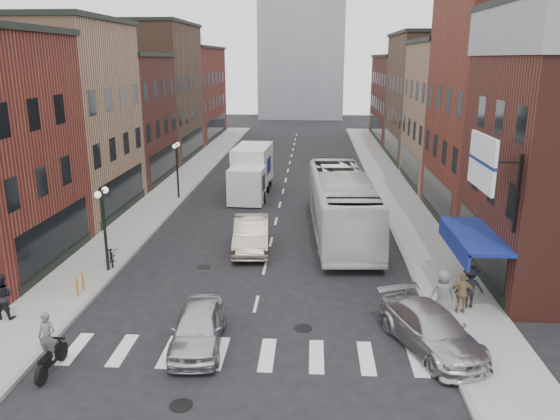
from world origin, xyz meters
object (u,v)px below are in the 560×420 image
(streetlamp_near, at_px, (103,214))
(parked_bicycle, at_px, (112,255))
(billboard_sign, at_px, (485,164))
(box_truck, at_px, (251,172))
(ped_right_b, at_px, (462,293))
(ped_right_c, at_px, (443,293))
(transit_bus, at_px, (341,204))
(streetlamp_far, at_px, (177,160))
(sedan_left_far, at_px, (251,234))
(ped_right_a, at_px, (470,287))
(ped_left_solo, at_px, (2,296))
(bike_rack, at_px, (80,284))
(curb_car, at_px, (431,330))
(sedan_left_near, at_px, (198,327))
(motorcycle_rider, at_px, (49,345))

(streetlamp_near, height_order, parked_bicycle, streetlamp_near)
(billboard_sign, distance_m, box_truck, 22.57)
(parked_bicycle, bearing_deg, ped_right_b, -39.37)
(ped_right_c, bearing_deg, streetlamp_near, -16.89)
(box_truck, relative_size, transit_bus, 0.62)
(billboard_sign, distance_m, transit_bus, 11.94)
(streetlamp_far, relative_size, parked_bicycle, 2.39)
(streetlamp_far, relative_size, sedan_left_far, 0.79)
(streetlamp_far, distance_m, ped_right_a, 23.49)
(ped_left_solo, bearing_deg, bike_rack, -129.72)
(streetlamp_near, relative_size, sedan_left_far, 0.79)
(streetlamp_far, xyz_separation_m, ped_left_solo, (-2.20, -19.13, -1.86))
(curb_car, xyz_separation_m, ped_left_solo, (-16.10, 1.07, 0.33))
(box_truck, xyz_separation_m, transit_bus, (6.24, -9.15, 0.09))
(transit_bus, distance_m, sedan_left_far, 5.76)
(box_truck, distance_m, sedan_left_near, 22.35)
(streetlamp_far, xyz_separation_m, ped_right_b, (15.61, -17.60, -1.92))
(box_truck, distance_m, curb_car, 23.69)
(box_truck, bearing_deg, billboard_sign, -57.52)
(box_truck, bearing_deg, streetlamp_far, -157.84)
(motorcycle_rider, height_order, ped_right_c, motorcycle_rider)
(motorcycle_rider, relative_size, curb_car, 0.43)
(box_truck, bearing_deg, sedan_left_far, -80.56)
(motorcycle_rider, bearing_deg, bike_rack, 108.26)
(bike_rack, distance_m, ped_right_a, 16.26)
(ped_right_b, bearing_deg, transit_bus, -62.30)
(sedan_left_near, bearing_deg, billboard_sign, 11.91)
(parked_bicycle, distance_m, ped_right_b, 16.31)
(streetlamp_near, xyz_separation_m, curb_car, (13.90, -6.20, -2.19))
(ped_right_c, bearing_deg, ped_right_b, -169.13)
(motorcycle_rider, relative_size, ped_right_c, 1.16)
(ped_right_a, bearing_deg, streetlamp_far, -46.67)
(parked_bicycle, relative_size, ped_right_a, 0.98)
(streetlamp_far, bearing_deg, billboard_sign, -47.59)
(box_truck, distance_m, transit_bus, 11.08)
(streetlamp_far, relative_size, bike_rack, 5.14)
(sedan_left_near, bearing_deg, parked_bicycle, 123.70)
(ped_right_c, bearing_deg, box_truck, -66.13)
(bike_rack, height_order, ped_left_solo, ped_left_solo)
(streetlamp_near, distance_m, ped_right_b, 16.13)
(bike_rack, height_order, box_truck, box_truck)
(parked_bicycle, relative_size, ped_left_solo, 0.95)
(billboard_sign, bearing_deg, ped_left_solo, -174.87)
(parked_bicycle, relative_size, ped_right_c, 0.94)
(streetlamp_near, xyz_separation_m, ped_right_a, (16.04, -3.05, -1.89))
(ped_left_solo, bearing_deg, ped_right_a, -173.79)
(sedan_left_near, height_order, ped_left_solo, ped_left_solo)
(ped_left_solo, xyz_separation_m, ped_right_c, (17.00, 1.35, 0.01))
(billboard_sign, height_order, bike_rack, billboard_sign)
(box_truck, height_order, ped_right_c, box_truck)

